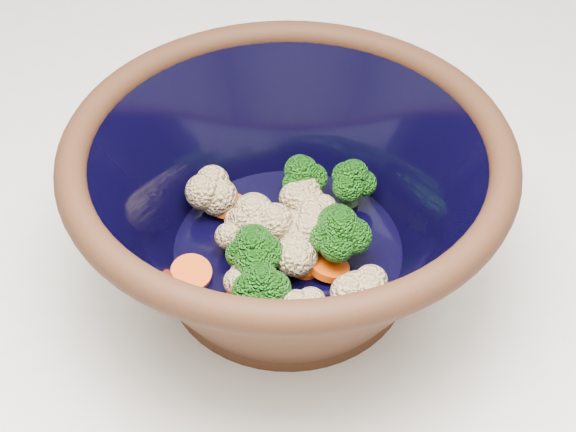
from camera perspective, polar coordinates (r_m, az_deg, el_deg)
name	(u,v)px	position (r m, az deg, el deg)	size (l,w,h in m)	color
mixing_bowl	(288,203)	(0.59, 0.00, 0.93)	(0.38, 0.38, 0.14)	black
vegetable_pile	(294,233)	(0.61, 0.42, -1.18)	(0.15, 0.16, 0.05)	#608442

